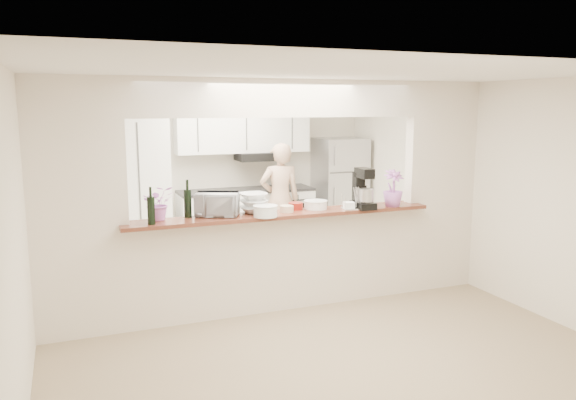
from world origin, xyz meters
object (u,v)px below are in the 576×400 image
toaster_oven (217,204)px  person (280,200)px  stand_mixer (363,190)px  refrigerator (340,190)px

toaster_oven → person: person is taller
stand_mixer → person: (-0.12, 2.27, -0.46)m
toaster_oven → person: bearing=77.4°
stand_mixer → person: person is taller
refrigerator → toaster_oven: size_ratio=3.88×
toaster_oven → stand_mixer: size_ratio=0.97×
person → refrigerator: bearing=-151.0°
toaster_oven → stand_mixer: (1.62, -0.18, 0.08)m
refrigerator → person: refrigerator is taller
person → stand_mixer: bearing=99.8°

